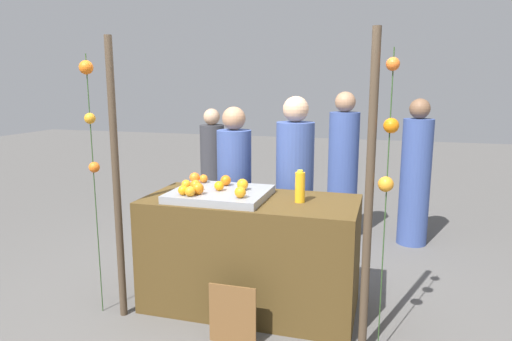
{
  "coord_description": "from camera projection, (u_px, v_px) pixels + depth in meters",
  "views": [
    {
      "loc": [
        1.03,
        -3.38,
        1.81
      ],
      "look_at": [
        0.0,
        0.15,
        1.11
      ],
      "focal_mm": 32.11,
      "sensor_mm": 36.0,
      "label": 1
    }
  ],
  "objects": [
    {
      "name": "ground_plane",
      "position": [
        251.0,
        305.0,
        3.81
      ],
      "size": [
        24.0,
        24.0,
        0.0
      ],
      "primitive_type": "plane",
      "color": "#565451"
    },
    {
      "name": "stall_counter",
      "position": [
        251.0,
        253.0,
        3.72
      ],
      "size": [
        1.69,
        0.79,
        0.91
      ],
      "primitive_type": "cube",
      "color": "#4C3819",
      "rests_on": "ground_plane"
    },
    {
      "name": "orange_tray",
      "position": [
        220.0,
        194.0,
        3.66
      ],
      "size": [
        0.75,
        0.65,
        0.06
      ],
      "primitive_type": "cube",
      "color": "gray",
      "rests_on": "stall_counter"
    },
    {
      "name": "orange_0",
      "position": [
        183.0,
        190.0,
        3.49
      ],
      "size": [
        0.08,
        0.08,
        0.08
      ],
      "primitive_type": "sphere",
      "color": "orange",
      "rests_on": "orange_tray"
    },
    {
      "name": "orange_1",
      "position": [
        196.0,
        185.0,
        3.63
      ],
      "size": [
        0.09,
        0.09,
        0.09
      ],
      "primitive_type": "sphere",
      "color": "orange",
      "rests_on": "orange_tray"
    },
    {
      "name": "orange_2",
      "position": [
        240.0,
        192.0,
        3.41
      ],
      "size": [
        0.09,
        0.09,
        0.09
      ],
      "primitive_type": "sphere",
      "color": "orange",
      "rests_on": "orange_tray"
    },
    {
      "name": "orange_3",
      "position": [
        198.0,
        189.0,
        3.51
      ],
      "size": [
        0.09,
        0.09,
        0.09
      ],
      "primitive_type": "sphere",
      "color": "orange",
      "rests_on": "orange_tray"
    },
    {
      "name": "orange_4",
      "position": [
        226.0,
        180.0,
        3.82
      ],
      "size": [
        0.09,
        0.09,
        0.09
      ],
      "primitive_type": "sphere",
      "color": "orange",
      "rests_on": "orange_tray"
    },
    {
      "name": "orange_5",
      "position": [
        190.0,
        191.0,
        3.45
      ],
      "size": [
        0.08,
        0.08,
        0.08
      ],
      "primitive_type": "sphere",
      "color": "orange",
      "rests_on": "orange_tray"
    },
    {
      "name": "orange_6",
      "position": [
        219.0,
        186.0,
        3.63
      ],
      "size": [
        0.08,
        0.08,
        0.08
      ],
      "primitive_type": "sphere",
      "color": "orange",
      "rests_on": "orange_tray"
    },
    {
      "name": "orange_7",
      "position": [
        204.0,
        179.0,
        3.93
      ],
      "size": [
        0.07,
        0.07,
        0.07
      ],
      "primitive_type": "sphere",
      "color": "orange",
      "rests_on": "orange_tray"
    },
    {
      "name": "orange_8",
      "position": [
        186.0,
        184.0,
        3.69
      ],
      "size": [
        0.08,
        0.08,
        0.08
      ],
      "primitive_type": "sphere",
      "color": "orange",
      "rests_on": "orange_tray"
    },
    {
      "name": "orange_9",
      "position": [
        195.0,
        178.0,
        3.93
      ],
      "size": [
        0.09,
        0.09,
        0.09
      ],
      "primitive_type": "sphere",
      "color": "orange",
      "rests_on": "orange_tray"
    },
    {
      "name": "orange_10",
      "position": [
        243.0,
        185.0,
        3.66
      ],
      "size": [
        0.09,
        0.09,
        0.09
      ],
      "primitive_type": "sphere",
      "color": "orange",
      "rests_on": "orange_tray"
    },
    {
      "name": "juice_bottle",
      "position": [
        300.0,
        187.0,
        3.5
      ],
      "size": [
        0.08,
        0.08,
        0.25
      ],
      "color": "#F0A71A",
      "rests_on": "stall_counter"
    },
    {
      "name": "chalkboard_sign",
      "position": [
        233.0,
        315.0,
        3.21
      ],
      "size": [
        0.34,
        0.03,
        0.45
      ],
      "color": "brown",
      "rests_on": "ground_plane"
    },
    {
      "name": "vendor_left",
      "position": [
        235.0,
        197.0,
        4.34
      ],
      "size": [
        0.32,
        0.32,
        1.6
      ],
      "color": "#384C8C",
      "rests_on": "ground_plane"
    },
    {
      "name": "vendor_right",
      "position": [
        294.0,
        196.0,
        4.19
      ],
      "size": [
        0.34,
        0.34,
        1.7
      ],
      "color": "#384C8C",
      "rests_on": "ground_plane"
    },
    {
      "name": "crowd_person_0",
      "position": [
        343.0,
        172.0,
        5.32
      ],
      "size": [
        0.35,
        0.35,
        1.72
      ],
      "color": "#384C8C",
      "rests_on": "ground_plane"
    },
    {
      "name": "crowd_person_1",
      "position": [
        213.0,
        173.0,
        5.78
      ],
      "size": [
        0.3,
        0.3,
        1.51
      ],
      "color": "#333338",
      "rests_on": "ground_plane"
    },
    {
      "name": "crowd_person_2",
      "position": [
        415.0,
        178.0,
        5.14
      ],
      "size": [
        0.33,
        0.33,
        1.65
      ],
      "color": "#384C8C",
      "rests_on": "ground_plane"
    },
    {
      "name": "canopy_post_left",
      "position": [
        116.0,
        183.0,
        3.45
      ],
      "size": [
        0.06,
        0.06,
        2.15
      ],
      "primitive_type": "cylinder",
      "color": "#473828",
      "rests_on": "ground_plane"
    },
    {
      "name": "canopy_post_right",
      "position": [
        369.0,
        200.0,
        2.94
      ],
      "size": [
        0.06,
        0.06,
        2.15
      ],
      "primitive_type": "cylinder",
      "color": "#473828",
      "rests_on": "ground_plane"
    },
    {
      "name": "garland_strand_left",
      "position": [
        89.0,
        111.0,
        3.4
      ],
      "size": [
        0.1,
        0.1,
        2.03
      ],
      "color": "#2D4C23",
      "rests_on": "ground_plane"
    },
    {
      "name": "garland_strand_right",
      "position": [
        389.0,
        139.0,
        2.84
      ],
      "size": [
        0.11,
        0.1,
        2.03
      ],
      "color": "#2D4C23",
      "rests_on": "ground_plane"
    }
  ]
}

